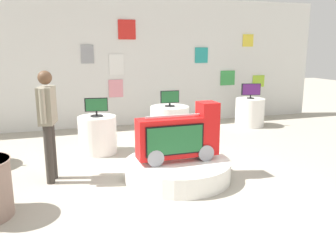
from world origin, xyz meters
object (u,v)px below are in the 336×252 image
(novelty_firetruck_tv, at_px, (179,138))
(display_pedestal_center_rear, at_px, (250,112))
(main_display_pedestal, at_px, (177,170))
(display_pedestal_left_rear, at_px, (98,135))
(tv_on_right_rear, at_px, (170,98))
(tv_on_center_rear, at_px, (251,90))
(display_pedestal_right_rear, at_px, (170,122))
(tv_on_left_rear, at_px, (96,107))
(shopper_browsing_near_truck, at_px, (48,118))

(novelty_firetruck_tv, distance_m, display_pedestal_center_rear, 4.21)
(main_display_pedestal, height_order, display_pedestal_left_rear, display_pedestal_left_rear)
(tv_on_right_rear, bearing_deg, main_display_pedestal, -105.48)
(display_pedestal_left_rear, xyz_separation_m, tv_on_center_rear, (3.99, 1.19, 0.56))
(tv_on_center_rear, xyz_separation_m, display_pedestal_right_rear, (-2.33, -0.52, -0.56))
(tv_on_right_rear, bearing_deg, tv_on_left_rear, -158.23)
(tv_on_left_rear, height_order, tv_on_center_rear, tv_on_center_rear)
(tv_on_center_rear, relative_size, display_pedestal_right_rear, 0.56)
(main_display_pedestal, xyz_separation_m, novelty_firetruck_tv, (0.02, -0.01, 0.50))
(tv_on_right_rear, relative_size, shopper_browsing_near_truck, 0.25)
(display_pedestal_left_rear, height_order, tv_on_left_rear, tv_on_left_rear)
(main_display_pedestal, height_order, novelty_firetruck_tv, novelty_firetruck_tv)
(display_pedestal_center_rear, distance_m, shopper_browsing_near_truck, 5.45)
(main_display_pedestal, bearing_deg, display_pedestal_left_rear, 119.35)
(novelty_firetruck_tv, relative_size, tv_on_right_rear, 2.97)
(main_display_pedestal, xyz_separation_m, display_pedestal_center_rear, (3.00, 2.95, 0.21))
(novelty_firetruck_tv, relative_size, tv_on_left_rear, 2.91)
(main_display_pedestal, relative_size, display_pedestal_right_rear, 1.88)
(display_pedestal_left_rear, bearing_deg, tv_on_right_rear, 21.65)
(display_pedestal_left_rear, distance_m, tv_on_left_rear, 0.54)
(main_display_pedestal, distance_m, tv_on_center_rear, 4.28)
(main_display_pedestal, xyz_separation_m, display_pedestal_left_rear, (-0.99, 1.76, 0.21))
(main_display_pedestal, distance_m, display_pedestal_left_rear, 2.03)
(main_display_pedestal, height_order, tv_on_center_rear, tv_on_center_rear)
(main_display_pedestal, relative_size, tv_on_center_rear, 3.38)
(tv_on_right_rear, xyz_separation_m, shopper_browsing_near_truck, (-2.50, -1.91, 0.08))
(main_display_pedestal, xyz_separation_m, shopper_browsing_near_truck, (-1.83, 0.51, 0.82))
(novelty_firetruck_tv, xyz_separation_m, tv_on_right_rear, (0.65, 2.43, 0.24))
(shopper_browsing_near_truck, bearing_deg, novelty_firetruck_tv, -15.63)
(main_display_pedestal, bearing_deg, tv_on_right_rear, 74.52)
(tv_on_left_rear, distance_m, display_pedestal_center_rear, 4.20)
(tv_on_center_rear, xyz_separation_m, tv_on_right_rear, (-2.33, -0.53, -0.03))
(display_pedestal_left_rear, distance_m, shopper_browsing_near_truck, 1.63)
(display_pedestal_right_rear, xyz_separation_m, tv_on_right_rear, (0.00, -0.00, 0.53))
(shopper_browsing_near_truck, bearing_deg, tv_on_center_rear, 26.78)
(display_pedestal_center_rear, relative_size, tv_on_right_rear, 1.74)
(tv_on_center_rear, bearing_deg, tv_on_left_rear, -163.39)
(display_pedestal_center_rear, distance_m, tv_on_right_rear, 2.45)
(tv_on_center_rear, height_order, shopper_browsing_near_truck, shopper_browsing_near_truck)
(tv_on_left_rear, bearing_deg, display_pedestal_left_rear, 97.21)
(display_pedestal_center_rear, height_order, tv_on_right_rear, tv_on_right_rear)
(tv_on_left_rear, distance_m, tv_on_right_rear, 1.79)
(display_pedestal_center_rear, distance_m, display_pedestal_right_rear, 2.39)
(display_pedestal_left_rear, distance_m, tv_on_right_rear, 1.87)
(novelty_firetruck_tv, height_order, tv_on_center_rear, novelty_firetruck_tv)
(display_pedestal_left_rear, bearing_deg, shopper_browsing_near_truck, -123.75)
(tv_on_center_rear, distance_m, tv_on_right_rear, 2.39)
(main_display_pedestal, height_order, shopper_browsing_near_truck, shopper_browsing_near_truck)
(tv_on_center_rear, bearing_deg, display_pedestal_center_rear, 105.16)
(display_pedestal_left_rear, xyz_separation_m, tv_on_left_rear, (0.00, -0.00, 0.54))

